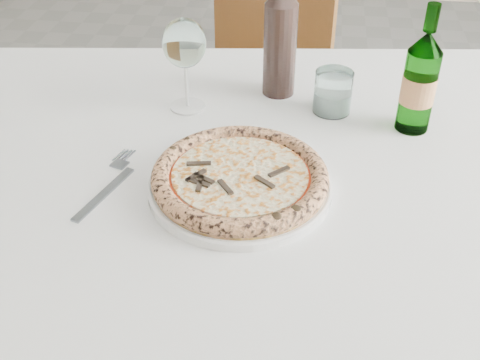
{
  "coord_description": "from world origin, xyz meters",
  "views": [
    {
      "loc": [
        0.14,
        -0.94,
        1.35
      ],
      "look_at": [
        0.03,
        -0.16,
        0.78
      ],
      "focal_mm": 45.0,
      "sensor_mm": 36.0,
      "label": 1
    }
  ],
  "objects": [
    {
      "name": "dining_table",
      "position": [
        0.03,
        -0.06,
        0.68
      ],
      "size": [
        1.67,
        1.11,
        0.76
      ],
      "color": "brown",
      "rests_on": "floor"
    },
    {
      "name": "tumbler",
      "position": [
        0.18,
        0.12,
        0.79
      ],
      "size": [
        0.07,
        0.07,
        0.08
      ],
      "color": "white",
      "rests_on": "dining_table"
    },
    {
      "name": "wine_glass",
      "position": [
        -0.11,
        0.09,
        0.89
      ],
      "size": [
        0.08,
        0.08,
        0.18
      ],
      "color": "silver",
      "rests_on": "dining_table"
    },
    {
      "name": "fork",
      "position": [
        -0.18,
        -0.18,
        0.76
      ],
      "size": [
        0.06,
        0.22,
        0.0
      ],
      "color": "slate",
      "rests_on": "dining_table"
    },
    {
      "name": "plate",
      "position": [
        0.03,
        -0.16,
        0.76
      ],
      "size": [
        0.3,
        0.3,
        0.02
      ],
      "color": "white",
      "rests_on": "dining_table"
    },
    {
      "name": "pizza",
      "position": [
        0.03,
        -0.16,
        0.78
      ],
      "size": [
        0.29,
        0.29,
        0.03
      ],
      "color": "tan",
      "rests_on": "plate"
    },
    {
      "name": "wine_bottle",
      "position": [
        0.07,
        0.18,
        0.87
      ],
      "size": [
        0.07,
        0.07,
        0.27
      ],
      "color": "black",
      "rests_on": "dining_table"
    },
    {
      "name": "chair_far",
      "position": [
        -0.02,
        0.74,
        0.53
      ],
      "size": [
        0.47,
        0.47,
        0.93
      ],
      "color": "brown",
      "rests_on": "floor"
    },
    {
      "name": "beer_bottle",
      "position": [
        0.33,
        0.07,
        0.85
      ],
      "size": [
        0.06,
        0.06,
        0.24
      ],
      "color": "#3B8932",
      "rests_on": "dining_table"
    }
  ]
}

